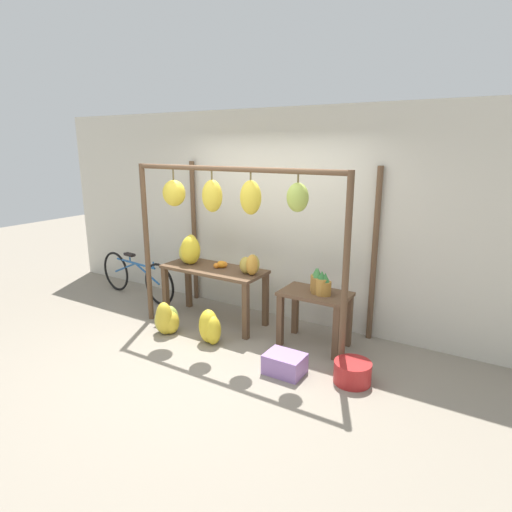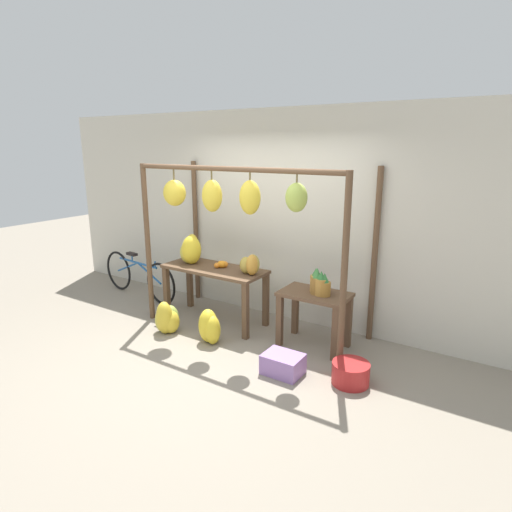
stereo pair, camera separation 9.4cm
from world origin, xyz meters
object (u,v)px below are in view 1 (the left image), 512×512
(banana_pile_on_table, at_px, (190,250))
(banana_pile_ground_right, at_px, (210,328))
(pineapple_cluster, at_px, (320,284))
(fruit_crate_white, at_px, (285,364))
(banana_pile_ground_left, at_px, (167,320))
(blue_bucket, at_px, (352,372))
(parked_bicycle, at_px, (136,276))
(papaya_pile, at_px, (250,265))
(orange_pile, at_px, (221,265))

(banana_pile_on_table, relative_size, banana_pile_ground_right, 0.95)
(pineapple_cluster, distance_m, fruit_crate_white, 1.01)
(banana_pile_ground_left, bearing_deg, pineapple_cluster, 19.85)
(banana_pile_ground_right, bearing_deg, blue_bucket, 1.24)
(banana_pile_ground_right, height_order, parked_bicycle, parked_bicycle)
(fruit_crate_white, bearing_deg, blue_bucket, 16.38)
(pineapple_cluster, xyz_separation_m, banana_pile_ground_left, (-1.80, -0.65, -0.61))
(banana_pile_ground_right, xyz_separation_m, papaya_pile, (0.22, 0.56, 0.68))
(banana_pile_ground_right, bearing_deg, orange_pile, 113.43)
(pineapple_cluster, bearing_deg, blue_bucket, -41.70)
(papaya_pile, bearing_deg, blue_bucket, -18.75)
(banana_pile_ground_left, relative_size, papaya_pile, 1.41)
(pineapple_cluster, height_order, banana_pile_ground_left, pineapple_cluster)
(blue_bucket, bearing_deg, banana_pile_on_table, 168.10)
(banana_pile_ground_left, distance_m, banana_pile_ground_right, 0.65)
(orange_pile, xyz_separation_m, banana_pile_ground_right, (0.26, -0.61, -0.60))
(orange_pile, bearing_deg, blue_bucket, -15.66)
(blue_bucket, relative_size, parked_bicycle, 0.22)
(banana_pile_on_table, relative_size, pineapple_cluster, 1.28)
(banana_pile_on_table, distance_m, banana_pile_ground_right, 1.21)
(banana_pile_ground_left, distance_m, parked_bicycle, 1.53)
(pineapple_cluster, height_order, parked_bicycle, pineapple_cluster)
(banana_pile_on_table, distance_m, pineapple_cluster, 1.92)
(banana_pile_on_table, relative_size, blue_bucket, 1.05)
(orange_pile, xyz_separation_m, blue_bucket, (2.03, -0.57, -0.69))
(banana_pile_on_table, distance_m, orange_pile, 0.52)
(banana_pile_on_table, distance_m, blue_bucket, 2.72)
(orange_pile, xyz_separation_m, papaya_pile, (0.48, -0.04, 0.08))
(banana_pile_on_table, distance_m, fruit_crate_white, 2.17)
(banana_pile_on_table, height_order, banana_pile_ground_left, banana_pile_on_table)
(banana_pile_on_table, height_order, papaya_pile, banana_pile_on_table)
(banana_pile_ground_left, relative_size, fruit_crate_white, 1.05)
(banana_pile_ground_right, relative_size, parked_bicycle, 0.24)
(banana_pile_ground_right, xyz_separation_m, fruit_crate_white, (1.10, -0.16, -0.09))
(banana_pile_ground_right, distance_m, parked_bicycle, 2.09)
(banana_pile_ground_left, bearing_deg, papaya_pile, 35.91)
(orange_pile, distance_m, pineapple_cluster, 1.42)
(orange_pile, height_order, banana_pile_ground_left, orange_pile)
(banana_pile_ground_right, bearing_deg, papaya_pile, 68.63)
(fruit_crate_white, relative_size, papaya_pile, 1.34)
(banana_pile_ground_right, xyz_separation_m, parked_bicycle, (-1.97, 0.69, 0.14))
(banana_pile_on_table, bearing_deg, banana_pile_ground_right, -36.95)
(blue_bucket, bearing_deg, parked_bicycle, 170.18)
(orange_pile, distance_m, papaya_pile, 0.49)
(fruit_crate_white, xyz_separation_m, parked_bicycle, (-3.07, 0.84, 0.24))
(banana_pile_on_table, height_order, banana_pile_ground_right, banana_pile_on_table)
(orange_pile, xyz_separation_m, pineapple_cluster, (1.42, -0.02, -0.01))
(pineapple_cluster, bearing_deg, banana_pile_ground_right, -153.05)
(banana_pile_ground_left, height_order, parked_bicycle, parked_bicycle)
(banana_pile_on_table, height_order, orange_pile, banana_pile_on_table)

